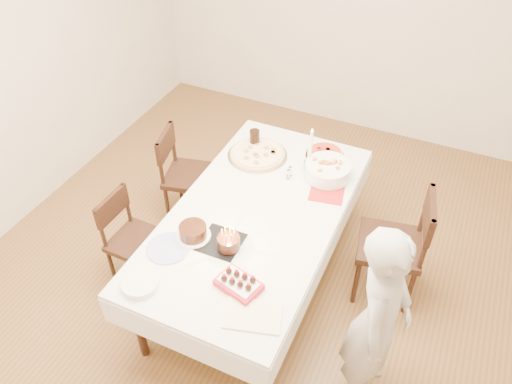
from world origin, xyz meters
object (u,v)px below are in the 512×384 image
at_px(pizza_white, 257,154).
at_px(layer_cake, 193,232).
at_px(strawberry_box, 239,284).
at_px(pizza_pepperoni, 325,154).
at_px(birthday_cake, 228,239).
at_px(taper_candle, 311,149).
at_px(dining_table, 256,248).
at_px(chair_right_savory, 390,245).
at_px(cola_glass, 255,138).
at_px(chair_left_dessert, 137,242).
at_px(person, 378,321).
at_px(chair_left_savory, 190,176).
at_px(pasta_bowl, 327,170).

distance_m(pizza_white, layer_cake, 1.01).
xyz_separation_m(pizza_white, strawberry_box, (0.45, -1.27, 0.01)).
xyz_separation_m(pizza_pepperoni, birthday_cake, (-0.25, -1.23, 0.07)).
bearing_deg(layer_cake, taper_candle, 65.95).
bearing_deg(dining_table, chair_right_savory, 20.21).
distance_m(chair_right_savory, cola_glass, 1.38).
height_order(chair_left_dessert, pizza_pepperoni, chair_left_dessert).
bearing_deg(chair_right_savory, dining_table, -170.49).
bearing_deg(birthday_cake, pizza_white, 103.88).
height_order(birthday_cake, strawberry_box, birthday_cake).
relative_size(dining_table, pizza_pepperoni, 6.78).
bearing_deg(person, chair_left_dessert, 87.22).
bearing_deg(strawberry_box, dining_table, 105.62).
relative_size(person, pizza_white, 2.94).
relative_size(taper_candle, cola_glass, 2.50).
relative_size(chair_left_dessert, person, 0.56).
distance_m(taper_candle, cola_glass, 0.54).
bearing_deg(pizza_white, chair_right_savory, -12.65).
xyz_separation_m(chair_left_dessert, taper_candle, (1.02, 0.98, 0.54)).
bearing_deg(strawberry_box, pizza_white, 109.61).
height_order(person, birthday_cake, person).
distance_m(chair_left_savory, pizza_white, 0.69).
bearing_deg(dining_table, strawberry_box, -74.38).
bearing_deg(person, pizza_white, 51.18).
relative_size(dining_table, chair_left_dessert, 2.63).
height_order(chair_right_savory, layer_cake, chair_right_savory).
bearing_deg(taper_candle, birthday_cake, -100.74).
bearing_deg(layer_cake, pizza_pepperoni, 67.32).
relative_size(dining_table, chair_left_savory, 2.43).
distance_m(taper_candle, layer_cake, 1.14).
distance_m(pizza_pepperoni, strawberry_box, 1.50).
bearing_deg(pizza_white, layer_cake, -91.05).
bearing_deg(pizza_pepperoni, chair_left_dessert, -132.03).
relative_size(chair_left_dessert, birthday_cake, 5.30).
bearing_deg(pizza_pepperoni, dining_table, -105.31).
distance_m(pasta_bowl, layer_cake, 1.17).
bearing_deg(layer_cake, chair_left_savory, 123.18).
bearing_deg(cola_glass, pizza_pepperoni, 11.21).
xyz_separation_m(chair_left_dessert, pizza_white, (0.58, 0.97, 0.37)).
xyz_separation_m(chair_left_dessert, pasta_bowl, (1.18, 0.95, 0.41)).
height_order(pizza_white, cola_glass, cola_glass).
xyz_separation_m(chair_left_savory, taper_candle, (1.03, 0.16, 0.50)).
relative_size(chair_right_savory, layer_cake, 4.09).
height_order(dining_table, layer_cake, layer_cake).
bearing_deg(chair_left_savory, birthday_cake, 120.42).
bearing_deg(pizza_pepperoni, chair_right_savory, -35.58).
bearing_deg(pizza_pepperoni, strawberry_box, -91.87).
xyz_separation_m(cola_glass, layer_cake, (0.06, -1.13, -0.03)).
xyz_separation_m(chair_left_dessert, cola_glass, (0.50, 1.08, 0.42)).
bearing_deg(pasta_bowl, birthday_cake, -109.78).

